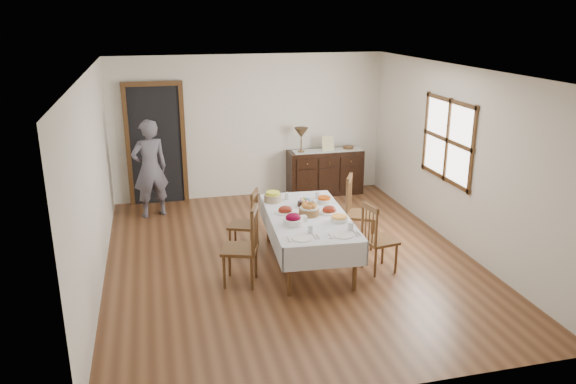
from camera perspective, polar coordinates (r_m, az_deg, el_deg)
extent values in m
plane|color=brown|center=(7.95, 0.17, -6.75)|extent=(6.00, 6.00, 0.00)
cube|color=white|center=(7.26, 0.19, 12.25)|extent=(5.00, 6.00, 0.02)
cube|color=white|center=(10.36, -3.87, 6.64)|extent=(5.00, 0.02, 2.60)
cube|color=white|center=(4.81, 8.94, -7.05)|extent=(5.00, 0.02, 2.60)
cube|color=white|center=(7.33, -19.15, 0.93)|extent=(0.02, 6.00, 2.60)
cube|color=white|center=(8.44, 16.91, 3.31)|extent=(0.02, 6.00, 2.60)
cube|color=white|center=(8.64, 15.97, 5.08)|extent=(0.02, 1.30, 1.10)
cube|color=#52341B|center=(8.63, 15.89, 5.08)|extent=(0.03, 1.46, 1.26)
cube|color=black|center=(10.22, -13.25, 4.62)|extent=(0.90, 0.06, 2.10)
cube|color=#52341B|center=(10.20, -13.25, 4.59)|extent=(1.04, 0.08, 2.18)
cube|color=silver|center=(7.54, 2.03, -2.50)|extent=(1.14, 2.08, 0.04)
cylinder|color=#52341B|center=(6.83, 0.11, -8.08)|extent=(0.06, 0.06, 0.65)
cylinder|color=#52341B|center=(7.01, 6.81, -7.51)|extent=(0.06, 0.06, 0.65)
cylinder|color=#52341B|center=(8.41, -1.98, -2.96)|extent=(0.06, 0.06, 0.65)
cylinder|color=#52341B|center=(8.55, 3.49, -2.61)|extent=(0.06, 0.06, 0.65)
cube|color=silver|center=(7.51, -1.82, -3.72)|extent=(0.16, 2.05, 0.31)
cube|color=silver|center=(7.71, 5.76, -3.21)|extent=(0.16, 2.05, 0.31)
cube|color=silver|center=(6.68, 3.84, -6.59)|extent=(1.05, 0.09, 0.31)
cube|color=silver|center=(8.53, 0.60, -1.02)|extent=(1.05, 0.09, 0.31)
cube|color=#52341B|center=(7.11, -4.92, -5.83)|extent=(0.55, 0.55, 0.04)
cylinder|color=#52341B|center=(7.39, -5.97, -6.94)|extent=(0.04, 0.04, 0.44)
cylinder|color=#52341B|center=(7.09, -6.50, -8.11)|extent=(0.04, 0.04, 0.44)
cylinder|color=#52341B|center=(7.34, -3.28, -7.07)|extent=(0.04, 0.04, 0.44)
cylinder|color=#52341B|center=(7.03, -3.70, -8.26)|extent=(0.04, 0.04, 0.44)
cylinder|color=#52341B|center=(7.14, -3.18, -3.21)|extent=(0.04, 0.04, 0.57)
cylinder|color=#52341B|center=(6.80, -3.63, -4.32)|extent=(0.04, 0.04, 0.57)
cube|color=#52341B|center=(6.88, -3.44, -1.85)|extent=(0.17, 0.40, 0.08)
cylinder|color=#52341B|center=(7.06, -3.29, -3.63)|extent=(0.02, 0.02, 0.47)
cylinder|color=#52341B|center=(6.98, -3.40, -3.91)|extent=(0.02, 0.02, 0.47)
cylinder|color=#52341B|center=(6.89, -3.51, -4.19)|extent=(0.02, 0.02, 0.47)
cube|color=#52341B|center=(8.02, -4.60, -3.37)|extent=(0.50, 0.50, 0.04)
cylinder|color=#52341B|center=(8.28, -5.38, -4.32)|extent=(0.03, 0.03, 0.39)
cylinder|color=#52341B|center=(8.00, -5.90, -5.15)|extent=(0.03, 0.03, 0.39)
cylinder|color=#52341B|center=(8.21, -3.26, -4.45)|extent=(0.03, 0.03, 0.39)
cylinder|color=#52341B|center=(7.93, -3.72, -5.29)|extent=(0.03, 0.03, 0.39)
cylinder|color=#52341B|center=(8.05, -3.18, -1.32)|extent=(0.04, 0.04, 0.51)
cylinder|color=#52341B|center=(7.75, -3.67, -2.11)|extent=(0.04, 0.04, 0.51)
cube|color=#52341B|center=(7.83, -3.45, -0.19)|extent=(0.17, 0.35, 0.07)
cylinder|color=#52341B|center=(7.98, -3.30, -1.64)|extent=(0.02, 0.02, 0.42)
cylinder|color=#52341B|center=(7.90, -3.42, -1.83)|extent=(0.02, 0.02, 0.42)
cylinder|color=#52341B|center=(7.83, -3.54, -2.03)|extent=(0.02, 0.02, 0.42)
cube|color=#52341B|center=(7.54, 9.33, -4.91)|extent=(0.46, 0.46, 0.04)
cylinder|color=#52341B|center=(7.59, 10.92, -6.66)|extent=(0.03, 0.03, 0.40)
cylinder|color=#52341B|center=(7.83, 9.60, -5.80)|extent=(0.03, 0.03, 0.40)
cylinder|color=#52341B|center=(7.42, 8.87, -7.12)|extent=(0.03, 0.03, 0.40)
cylinder|color=#52341B|center=(7.67, 7.58, -6.22)|extent=(0.03, 0.03, 0.40)
cylinder|color=#52341B|center=(7.21, 8.96, -3.68)|extent=(0.04, 0.04, 0.53)
cylinder|color=#52341B|center=(7.48, 7.57, -2.82)|extent=(0.04, 0.04, 0.53)
cube|color=#52341B|center=(7.27, 8.33, -1.59)|extent=(0.10, 0.38, 0.08)
cylinder|color=#52341B|center=(7.29, 8.60, -3.60)|extent=(0.02, 0.02, 0.43)
cylinder|color=#52341B|center=(7.35, 8.25, -3.38)|extent=(0.02, 0.02, 0.43)
cylinder|color=#52341B|center=(7.42, 7.90, -3.17)|extent=(0.02, 0.02, 0.43)
cube|color=#52341B|center=(8.31, 7.48, -2.31)|extent=(0.59, 0.59, 0.04)
cylinder|color=#52341B|center=(8.22, 8.50, -4.41)|extent=(0.04, 0.04, 0.45)
cylinder|color=#52341B|center=(8.54, 8.72, -3.53)|extent=(0.04, 0.04, 0.45)
cylinder|color=#52341B|center=(8.25, 6.06, -4.22)|extent=(0.04, 0.04, 0.45)
cylinder|color=#52341B|center=(8.57, 6.37, -3.35)|extent=(0.04, 0.04, 0.45)
cylinder|color=#52341B|center=(8.05, 6.03, -0.71)|extent=(0.04, 0.04, 0.58)
cylinder|color=#52341B|center=(8.41, 6.36, 0.08)|extent=(0.04, 0.04, 0.58)
cube|color=#52341B|center=(8.16, 6.25, 1.35)|extent=(0.23, 0.39, 0.08)
cylinder|color=#52341B|center=(8.15, 6.11, -0.65)|extent=(0.02, 0.02, 0.48)
cylinder|color=#52341B|center=(8.24, 6.19, -0.44)|extent=(0.02, 0.02, 0.48)
cylinder|color=#52341B|center=(8.33, 6.27, -0.25)|extent=(0.02, 0.02, 0.48)
cube|color=black|center=(10.62, 3.76, 2.03)|extent=(1.40, 0.47, 0.84)
cube|color=black|center=(10.21, 1.95, 2.87)|extent=(0.39, 0.02, 0.17)
sphere|color=brown|center=(10.19, 1.98, 2.84)|extent=(0.03, 0.03, 0.03)
cube|color=black|center=(10.33, 4.19, 3.01)|extent=(0.39, 0.02, 0.17)
sphere|color=brown|center=(10.31, 4.23, 2.98)|extent=(0.03, 0.03, 0.03)
cube|color=black|center=(10.46, 6.38, 3.14)|extent=(0.39, 0.02, 0.17)
sphere|color=brown|center=(10.44, 6.42, 3.11)|extent=(0.03, 0.03, 0.03)
imported|color=#595763|center=(9.57, -13.88, 2.64)|extent=(0.63, 0.51, 1.76)
cylinder|color=brown|center=(7.53, 2.15, -2.02)|extent=(0.27, 0.27, 0.09)
cylinder|color=silver|center=(7.51, 2.15, -1.62)|extent=(0.25, 0.25, 0.02)
sphere|color=#B16B2C|center=(7.52, 2.66, -1.36)|extent=(0.08, 0.08, 0.08)
sphere|color=#B16B2C|center=(7.56, 2.35, -1.24)|extent=(0.08, 0.08, 0.08)
sphere|color=#B16B2C|center=(7.55, 1.90, -1.25)|extent=(0.08, 0.08, 0.08)
sphere|color=#B16B2C|center=(7.51, 1.64, -1.36)|extent=(0.08, 0.08, 0.08)
sphere|color=#B16B2C|center=(7.45, 1.76, -1.51)|extent=(0.08, 0.08, 0.08)
sphere|color=#B16B2C|center=(7.43, 2.18, -1.57)|extent=(0.08, 0.08, 0.08)
sphere|color=#B16B2C|center=(7.46, 2.58, -1.51)|extent=(0.08, 0.08, 0.08)
cylinder|color=black|center=(7.89, 1.80, -1.21)|extent=(0.23, 0.23, 0.05)
ellipsoid|color=pink|center=(7.89, 2.26, -0.82)|extent=(0.05, 0.05, 0.06)
ellipsoid|color=#6BCCE8|center=(7.93, 2.03, -0.73)|extent=(0.05, 0.05, 0.06)
ellipsoid|color=#87BE60|center=(7.93, 1.68, -0.71)|extent=(0.05, 0.05, 0.06)
ellipsoid|color=#FBB14C|center=(7.90, 1.40, -0.78)|extent=(0.05, 0.05, 0.06)
ellipsoid|color=#AE79C1|center=(7.86, 1.35, -0.89)|extent=(0.05, 0.05, 0.06)
ellipsoid|color=#F9CC66|center=(7.82, 1.57, -0.98)|extent=(0.05, 0.05, 0.06)
ellipsoid|color=pink|center=(7.81, 1.93, -1.00)|extent=(0.05, 0.05, 0.06)
ellipsoid|color=#6BCCE8|center=(7.84, 2.21, -0.93)|extent=(0.05, 0.05, 0.06)
cylinder|color=white|center=(7.62, -0.29, -2.05)|extent=(0.29, 0.29, 0.02)
ellipsoid|color=maroon|center=(7.61, -0.29, -1.83)|extent=(0.19, 0.16, 0.11)
cylinder|color=white|center=(7.65, 4.20, -2.03)|extent=(0.29, 0.29, 0.02)
ellipsoid|color=maroon|center=(7.63, 4.21, -1.81)|extent=(0.19, 0.16, 0.11)
cylinder|color=white|center=(7.20, 0.53, -3.03)|extent=(0.26, 0.26, 0.07)
ellipsoid|color=#66001E|center=(7.18, 0.53, -2.59)|extent=(0.20, 0.17, 0.11)
cylinder|color=white|center=(8.00, 3.68, -0.92)|extent=(0.20, 0.20, 0.06)
cylinder|color=#D04B0A|center=(7.98, 3.69, -0.60)|extent=(0.18, 0.18, 0.03)
cylinder|color=tan|center=(8.05, -1.56, -0.61)|extent=(0.25, 0.25, 0.10)
cylinder|color=yellow|center=(8.03, -1.56, -0.12)|extent=(0.20, 0.20, 0.04)
cylinder|color=white|center=(7.34, 5.23, -2.78)|extent=(0.22, 0.22, 0.05)
cylinder|color=#F6A33C|center=(7.33, 5.24, -2.51)|extent=(0.20, 0.20, 0.02)
cube|color=white|center=(7.31, 1.36, -2.72)|extent=(0.15, 0.10, 0.07)
cylinder|color=white|center=(6.77, 1.42, -4.71)|extent=(0.25, 0.25, 0.01)
cube|color=silver|center=(6.73, 0.02, -4.87)|extent=(0.09, 0.13, 0.01)
cube|color=silver|center=(6.73, 0.02, -4.83)|extent=(0.03, 0.16, 0.01)
cube|color=silver|center=(6.81, 2.72, -4.61)|extent=(0.02, 0.18, 0.01)
cube|color=silver|center=(6.82, 3.05, -4.58)|extent=(0.03, 0.14, 0.01)
cylinder|color=silver|center=(6.92, 2.30, -3.80)|extent=(0.07, 0.07, 0.10)
cylinder|color=white|center=(6.89, 5.63, -4.38)|extent=(0.25, 0.25, 0.01)
cube|color=silver|center=(6.84, 4.28, -4.54)|extent=(0.09, 0.13, 0.01)
cube|color=silver|center=(6.83, 4.28, -4.50)|extent=(0.03, 0.16, 0.01)
cube|color=silver|center=(6.94, 6.88, -4.28)|extent=(0.02, 0.18, 0.01)
cube|color=silver|center=(6.95, 7.19, -4.24)|extent=(0.03, 0.14, 0.01)
cylinder|color=silver|center=(7.05, 6.39, -3.49)|extent=(0.07, 0.07, 0.10)
cylinder|color=silver|center=(8.14, -0.09, -0.41)|extent=(0.07, 0.07, 0.10)
cylinder|color=silver|center=(8.18, 3.02, -0.34)|extent=(0.06, 0.06, 0.10)
cube|color=silver|center=(10.50, 4.02, 4.24)|extent=(1.30, 0.35, 0.01)
cylinder|color=brown|center=(10.34, 1.34, 4.12)|extent=(0.12, 0.12, 0.03)
cylinder|color=brown|center=(10.31, 1.34, 4.88)|extent=(0.02, 0.02, 0.25)
cone|color=#463520|center=(10.27, 1.35, 6.05)|extent=(0.26, 0.26, 0.18)
cube|color=beige|center=(10.45, 4.07, 4.93)|extent=(0.22, 0.08, 0.28)
cylinder|color=#52341B|center=(10.66, 6.13, 4.52)|extent=(0.20, 0.20, 0.06)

